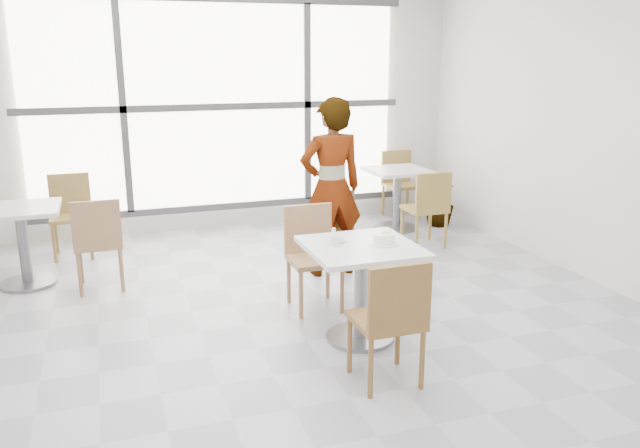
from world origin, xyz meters
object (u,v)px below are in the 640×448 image
object	(u,v)px
chair_near	(392,315)
oatmeal_bowl	(384,239)
bg_chair_left_far	(71,209)
plant_right	(439,200)
bg_table_right	(397,190)
person	(331,188)
main_table	(361,274)
bg_chair_right_near	(428,204)
bg_table_left	(22,235)
bg_chair_left_near	(98,238)
bg_chair_right_far	(399,179)
coffee_cup	(335,240)
chair_far	(312,249)

from	to	relation	value
chair_near	oatmeal_bowl	size ratio (longest dim) A/B	4.14
bg_chair_left_far	plant_right	xyz separation A→B (m)	(4.34, -0.21, -0.18)
bg_table_right	person	bearing A→B (deg)	-135.69
person	chair_near	bearing A→B (deg)	78.16
main_table	bg_chair_right_near	xyz separation A→B (m)	(1.61, 1.95, -0.02)
chair_near	bg_table_left	world-z (taller)	chair_near
bg_chair_left_near	bg_chair_right_far	size ratio (longest dim) A/B	1.00
bg_chair_left_far	bg_chair_right_far	size ratio (longest dim) A/B	1.00
coffee_cup	bg_chair_left_far	distance (m)	3.50
chair_near	bg_table_right	world-z (taller)	chair_near
person	plant_right	world-z (taller)	person
plant_right	coffee_cup	bearing A→B (deg)	-131.69
chair_near	oatmeal_bowl	bearing A→B (deg)	-110.14
plant_right	bg_chair_right_near	bearing A→B (deg)	-126.53
main_table	bg_chair_left_far	xyz separation A→B (m)	(-2.13, 2.98, -0.02)
bg_table_left	bg_chair_left_far	distance (m)	0.95
bg_chair_left_far	bg_chair_right_near	xyz separation A→B (m)	(3.74, -1.03, 0.00)
bg_chair_left_far	bg_chair_right_near	world-z (taller)	same
coffee_cup	bg_chair_left_near	size ratio (longest dim) A/B	0.18
coffee_cup	bg_chair_right_near	world-z (taller)	bg_chair_right_near
oatmeal_bowl	bg_table_right	distance (m)	3.20
chair_far	bg_chair_right_far	bearing A→B (deg)	51.37
bg_chair_right_far	plant_right	size ratio (longest dim) A/B	1.34
bg_chair_left_near	bg_chair_right_far	distance (m)	4.14
chair_far	coffee_cup	size ratio (longest dim) A/B	5.47
main_table	bg_chair_left_far	bearing A→B (deg)	125.59
chair_far	bg_table_left	world-z (taller)	chair_far
coffee_cup	bg_chair_right_near	size ratio (longest dim) A/B	0.18
coffee_cup	person	size ratio (longest dim) A/B	0.09
bg_table_right	chair_near	bearing A→B (deg)	-116.07
coffee_cup	bg_chair_left_far	xyz separation A→B (m)	(-1.95, 2.89, -0.28)
coffee_cup	bg_chair_right_near	bearing A→B (deg)	46.28
main_table	person	distance (m)	1.56
main_table	bg_table_right	xyz separation A→B (m)	(1.63, 2.80, -0.04)
bg_chair_right_near	chair_far	bearing A→B (deg)	33.97
chair_far	bg_table_left	xyz separation A→B (m)	(-2.39, 1.34, -0.01)
coffee_cup	person	xyz separation A→B (m)	(0.48, 1.41, 0.08)
bg_table_right	bg_chair_left_near	xyz separation A→B (m)	(-3.49, -1.07, 0.01)
chair_far	bg_chair_left_near	xyz separation A→B (m)	(-1.73, 0.95, 0.00)
chair_far	bg_chair_right_near	distance (m)	2.10
person	bg_chair_right_far	world-z (taller)	person
chair_near	coffee_cup	distance (m)	0.86
oatmeal_bowl	bg_table_left	bearing A→B (deg)	141.39
chair_far	chair_near	bearing A→B (deg)	-88.32
main_table	chair_far	xyz separation A→B (m)	(-0.13, 0.78, -0.02)
chair_far	bg_chair_left_far	distance (m)	2.97
oatmeal_bowl	bg_table_right	world-z (taller)	oatmeal_bowl
person	bg_chair_left_near	distance (m)	2.20
chair_far	coffee_cup	bearing A→B (deg)	-93.53
bg_table_right	bg_chair_right_near	size ratio (longest dim) A/B	0.86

